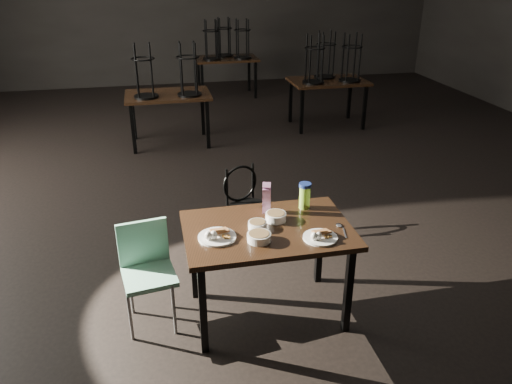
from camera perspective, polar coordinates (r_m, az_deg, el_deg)
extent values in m
plane|color=black|center=(5.86, 2.26, -0.14)|extent=(12.00, 12.00, 0.00)
cube|color=black|center=(11.25, -5.60, 20.39)|extent=(10.00, 0.04, 3.20)
cube|color=black|center=(3.59, 1.34, -4.38)|extent=(1.20, 0.80, 0.04)
cube|color=black|center=(3.47, -6.08, -13.22)|extent=(0.05, 0.05, 0.71)
cube|color=black|center=(3.68, 10.51, -10.97)|extent=(0.05, 0.05, 0.71)
cube|color=black|center=(3.99, -7.14, -7.60)|extent=(0.05, 0.05, 0.71)
cube|color=black|center=(4.18, 7.26, -5.98)|extent=(0.05, 0.05, 0.71)
cylinder|color=white|center=(3.46, -4.48, -5.14)|extent=(0.26, 0.26, 0.02)
cube|color=#965F35|center=(3.47, -4.52, -4.00)|extent=(0.10, 0.09, 0.04)
cube|color=#965F35|center=(3.47, -4.00, -3.95)|extent=(0.11, 0.11, 0.03)
ellipsoid|color=white|center=(3.40, -5.47, -4.98)|extent=(0.05, 0.05, 0.06)
ellipsoid|color=white|center=(3.41, -4.85, -4.92)|extent=(0.05, 0.05, 0.06)
cylinder|color=white|center=(3.47, 7.35, -5.18)|extent=(0.24, 0.24, 0.01)
cube|color=#965F35|center=(3.48, 7.27, -4.15)|extent=(0.09, 0.09, 0.04)
cube|color=#965F35|center=(3.49, 7.71, -4.09)|extent=(0.10, 0.10, 0.03)
ellipsoid|color=white|center=(3.41, 6.65, -5.05)|extent=(0.05, 0.05, 0.06)
ellipsoid|color=white|center=(3.42, 7.18, -4.98)|extent=(0.05, 0.05, 0.06)
cylinder|color=white|center=(3.56, 0.16, -3.81)|extent=(0.13, 0.13, 0.05)
cylinder|color=brown|center=(3.55, 0.16, -3.54)|extent=(0.11, 0.11, 0.01)
cylinder|color=white|center=(3.67, 2.28, -2.85)|extent=(0.15, 0.15, 0.06)
cylinder|color=brown|center=(3.66, 2.28, -2.55)|extent=(0.13, 0.13, 0.01)
cylinder|color=white|center=(3.41, 0.34, -5.18)|extent=(0.16, 0.16, 0.06)
cylinder|color=brown|center=(3.40, 0.34, -4.89)|extent=(0.14, 0.14, 0.01)
cube|color=#8C196C|center=(3.76, 1.22, -0.94)|extent=(0.08, 0.08, 0.20)
cube|color=#8C196C|center=(3.71, 1.24, 0.69)|extent=(0.08, 0.08, 0.06)
cylinder|color=#ACEF46|center=(3.84, 5.58, -0.62)|extent=(0.09, 0.09, 0.18)
cylinder|color=navy|center=(3.79, 5.64, 0.79)|extent=(0.10, 0.10, 0.03)
ellipsoid|color=silver|center=(3.65, 9.46, -3.75)|extent=(0.06, 0.07, 0.01)
cube|color=silver|center=(3.57, 10.09, -4.63)|extent=(0.04, 0.14, 0.00)
cylinder|color=black|center=(4.60, -0.86, -1.80)|extent=(0.37, 0.37, 0.03)
torus|color=black|center=(4.65, -1.85, 0.98)|extent=(0.34, 0.14, 0.36)
cylinder|color=black|center=(4.81, 0.14, -3.34)|extent=(0.02, 0.02, 0.42)
cylinder|color=black|center=(4.77, -2.32, -3.59)|extent=(0.02, 0.02, 0.42)
cylinder|color=black|center=(4.59, -1.87, -4.81)|extent=(0.02, 0.02, 0.42)
cylinder|color=black|center=(4.63, 0.68, -4.55)|extent=(0.02, 0.02, 0.42)
cube|color=#7DC2A3|center=(3.73, -12.12, -9.37)|extent=(0.42, 0.42, 0.04)
cube|color=#7DC2A3|center=(3.76, -12.80, -5.61)|extent=(0.37, 0.08, 0.35)
cylinder|color=slate|center=(3.73, -14.19, -13.56)|extent=(0.02, 0.02, 0.42)
cylinder|color=slate|center=(3.72, -9.35, -13.17)|extent=(0.02, 0.02, 0.42)
cylinder|color=slate|center=(3.98, -14.13, -10.83)|extent=(0.02, 0.02, 0.42)
cylinder|color=slate|center=(3.97, -9.64, -10.46)|extent=(0.02, 0.02, 0.42)
cube|color=black|center=(7.38, -10.05, 10.84)|extent=(1.20, 0.80, 0.04)
cube|color=black|center=(7.17, -13.87, 6.96)|extent=(0.05, 0.05, 0.71)
cube|color=black|center=(7.21, -5.54, 7.67)|extent=(0.05, 0.05, 0.71)
cube|color=black|center=(7.79, -13.83, 8.38)|extent=(0.05, 0.05, 0.71)
cube|color=black|center=(7.82, -6.13, 9.03)|extent=(0.05, 0.05, 0.71)
cylinder|color=black|center=(7.22, -12.42, 10.62)|extent=(0.34, 0.34, 0.03)
torus|color=black|center=(7.12, -12.80, 14.52)|extent=(0.32, 0.32, 0.02)
cylinder|color=black|center=(7.24, -11.90, 13.68)|extent=(0.03, 0.03, 0.70)
cylinder|color=black|center=(7.24, -13.51, 13.53)|extent=(0.03, 0.03, 0.70)
cylinder|color=black|center=(7.05, -13.51, 13.22)|extent=(0.03, 0.03, 0.70)
cylinder|color=black|center=(7.04, -11.87, 13.37)|extent=(0.03, 0.03, 0.70)
cylinder|color=black|center=(7.24, -7.60, 11.02)|extent=(0.34, 0.34, 0.03)
torus|color=black|center=(7.14, -7.83, 14.92)|extent=(0.32, 0.32, 0.02)
cylinder|color=black|center=(7.27, -7.04, 14.05)|extent=(0.03, 0.03, 0.70)
cylinder|color=black|center=(7.25, -8.64, 13.94)|extent=(0.03, 0.03, 0.70)
cylinder|color=black|center=(7.06, -8.52, 13.65)|extent=(0.03, 0.03, 0.70)
cylinder|color=black|center=(7.07, -6.88, 13.76)|extent=(0.03, 0.03, 0.70)
cube|color=black|center=(8.22, 8.24, 12.40)|extent=(1.20, 0.80, 0.04)
cube|color=black|center=(7.85, 5.25, 9.13)|extent=(0.05, 0.05, 0.71)
cube|color=black|center=(8.21, 12.30, 9.38)|extent=(0.05, 0.05, 0.71)
cube|color=black|center=(8.44, 3.97, 10.31)|extent=(0.05, 0.05, 0.71)
cube|color=black|center=(8.78, 10.63, 10.53)|extent=(0.05, 0.05, 0.71)
cylinder|color=black|center=(7.97, 6.55, 12.37)|extent=(0.34, 0.34, 0.03)
torus|color=black|center=(7.88, 6.73, 15.92)|extent=(0.32, 0.32, 0.02)
cylinder|color=black|center=(8.02, 7.15, 15.08)|extent=(0.03, 0.03, 0.70)
cylinder|color=black|center=(7.96, 5.75, 15.07)|extent=(0.03, 0.03, 0.70)
cylinder|color=black|center=(7.78, 6.20, 14.81)|extent=(0.03, 0.03, 0.70)
cylinder|color=black|center=(7.84, 7.63, 14.82)|extent=(0.03, 0.03, 0.70)
cylinder|color=black|center=(8.18, 10.64, 12.43)|extent=(0.34, 0.34, 0.03)
torus|color=black|center=(8.09, 10.93, 15.88)|extent=(0.32, 0.32, 0.02)
cylinder|color=black|center=(8.24, 11.24, 15.07)|extent=(0.03, 0.03, 0.70)
cylinder|color=black|center=(8.16, 9.92, 15.08)|extent=(0.03, 0.03, 0.70)
cylinder|color=black|center=(7.98, 10.44, 14.82)|extent=(0.03, 0.03, 0.70)
cylinder|color=black|center=(8.06, 11.79, 14.81)|extent=(0.03, 0.03, 0.70)
cylinder|color=black|center=(8.37, 7.83, 12.91)|extent=(0.34, 0.34, 0.03)
torus|color=black|center=(8.28, 8.04, 16.29)|extent=(0.32, 0.32, 0.02)
cylinder|color=black|center=(8.43, 8.41, 15.49)|extent=(0.03, 0.03, 0.70)
cylinder|color=black|center=(8.36, 7.09, 15.49)|extent=(0.03, 0.03, 0.70)
cylinder|color=black|center=(8.18, 7.54, 15.25)|extent=(0.03, 0.03, 0.70)
cylinder|color=black|center=(8.25, 8.89, 15.25)|extent=(0.03, 0.03, 0.70)
cube|color=black|center=(10.12, -3.43, 14.97)|extent=(1.20, 0.80, 0.04)
cube|color=black|center=(9.81, -6.15, 12.32)|extent=(0.05, 0.05, 0.71)
cube|color=black|center=(9.97, -0.06, 12.67)|extent=(0.05, 0.05, 0.71)
cube|color=black|center=(10.44, -6.56, 13.07)|extent=(0.05, 0.05, 0.71)
cube|color=black|center=(10.58, -0.80, 13.39)|extent=(0.05, 0.05, 0.71)
cylinder|color=black|center=(9.92, -5.07, 14.93)|extent=(0.34, 0.34, 0.03)
torus|color=black|center=(9.85, -5.18, 17.79)|extent=(0.32, 0.32, 0.02)
cylinder|color=black|center=(9.98, -4.64, 17.12)|extent=(0.03, 0.03, 0.70)
cylinder|color=black|center=(9.95, -5.82, 17.06)|extent=(0.03, 0.03, 0.70)
cylinder|color=black|center=(9.76, -5.67, 16.90)|extent=(0.03, 0.03, 0.70)
cylinder|color=black|center=(9.78, -4.47, 16.97)|extent=(0.03, 0.03, 0.70)
cylinder|color=black|center=(10.01, -1.54, 15.10)|extent=(0.34, 0.34, 0.03)
torus|color=black|center=(9.94, -1.58, 17.94)|extent=(0.32, 0.32, 0.02)
cylinder|color=black|center=(10.07, -1.10, 17.27)|extent=(0.03, 0.03, 0.70)
cylinder|color=black|center=(10.04, -2.26, 17.23)|extent=(0.03, 0.03, 0.70)
cylinder|color=black|center=(9.84, -2.05, 17.07)|extent=(0.03, 0.03, 0.70)
cylinder|color=black|center=(9.88, -0.87, 17.12)|extent=(0.03, 0.03, 0.70)
cylinder|color=black|center=(10.29, -3.60, 15.33)|extent=(0.34, 0.34, 0.03)
torus|color=black|center=(10.21, -3.68, 18.10)|extent=(0.32, 0.32, 0.02)
cylinder|color=black|center=(10.34, -3.18, 17.44)|extent=(0.03, 0.03, 0.70)
cylinder|color=black|center=(10.31, -4.31, 17.39)|extent=(0.03, 0.03, 0.70)
cylinder|color=black|center=(10.12, -4.15, 17.25)|extent=(0.03, 0.03, 0.70)
cylinder|color=black|center=(10.15, -2.99, 17.30)|extent=(0.03, 0.03, 0.70)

